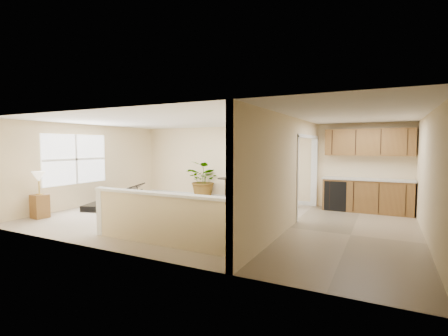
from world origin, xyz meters
The scene contains 20 objects.
floor centered at (0.00, 0.00, 0.00)m, with size 9.00×9.00×0.00m, color tan.
back_wall centered at (0.00, 3.00, 1.25)m, with size 9.00×0.04×2.50m, color beige.
front_wall centered at (0.00, -3.00, 1.25)m, with size 9.00×0.04×2.50m, color beige.
left_wall centered at (-4.50, 0.00, 1.25)m, with size 0.04×6.00×2.50m, color beige.
right_wall centered at (4.50, 0.00, 1.25)m, with size 0.04×6.00×2.50m, color beige.
ceiling centered at (0.00, 0.00, 2.50)m, with size 9.00×6.00×0.04m, color white.
kitchen_vinyl centered at (3.15, 0.00, 0.00)m, with size 2.70×6.00×0.01m, color gray.
interior_partition centered at (1.80, 0.25, 1.22)m, with size 0.18×5.99×2.50m.
pony_half_wall centered at (0.08, -2.30, 0.52)m, with size 3.42×0.22×1.00m.
left_window centered at (-4.49, -0.50, 1.45)m, with size 0.05×2.15×1.45m, color white.
wall_art_left centered at (-0.95, 2.97, 1.75)m, with size 0.48×0.04×0.58m.
wall_mirror centered at (0.30, 2.97, 1.80)m, with size 0.55×0.04×0.55m.
kitchen_cabinets centered at (3.19, 2.73, 0.87)m, with size 2.36×0.65×2.33m.
piano centered at (-3.33, 0.15, 0.65)m, with size 2.29×2.27×1.56m.
piano_bench centered at (-1.94, -0.56, 0.22)m, with size 0.34×0.67×0.45m, color black.
loveseat centered at (0.04, 2.25, 0.29)m, with size 1.41×0.90×0.76m.
accent_table centered at (-0.97, 2.44, 0.50)m, with size 0.54×0.54×0.79m.
palm_plant centered at (-1.90, 2.65, 0.65)m, with size 1.40×1.28×1.32m.
small_plant centered at (1.18, 2.26, 0.24)m, with size 0.38×0.38×0.57m.
lamp_stand centered at (-4.15, -1.88, 0.51)m, with size 0.39×0.39×1.20m.
Camera 1 is at (3.78, -7.09, 1.86)m, focal length 26.00 mm.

